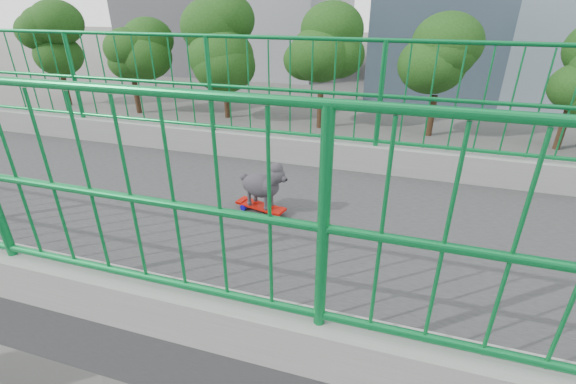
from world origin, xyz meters
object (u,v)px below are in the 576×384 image
(car_3, at_px, (402,182))
(car_4, at_px, (140,131))
(poodle, at_px, (262,184))
(car_1, at_px, (202,223))
(skateboard, at_px, (261,207))

(car_3, bearing_deg, car_4, 79.61)
(poodle, relative_size, car_1, 0.12)
(car_1, xyz_separation_m, car_4, (-9.60, -9.85, 0.10))
(car_4, bearing_deg, car_1, -134.27)
(car_3, relative_size, car_4, 1.11)
(skateboard, xyz_separation_m, car_4, (-18.70, -16.06, -6.28))
(car_1, xyz_separation_m, car_3, (-6.40, 7.60, 0.06))
(poodle, xyz_separation_m, car_1, (-9.11, -6.24, -6.62))
(skateboard, bearing_deg, car_3, -170.98)
(skateboard, relative_size, car_1, 0.12)
(poodle, height_order, car_4, poodle)
(skateboard, relative_size, car_4, 0.11)
(car_1, bearing_deg, poodle, 34.41)
(skateboard, bearing_deg, car_1, -131.56)
(car_1, height_order, car_3, car_3)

